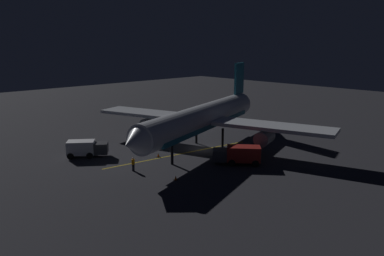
{
  "coord_description": "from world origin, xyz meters",
  "views": [
    {
      "loc": [
        -38.64,
        38.97,
        15.45
      ],
      "look_at": [
        0.0,
        2.0,
        3.5
      ],
      "focal_mm": 35.82,
      "sensor_mm": 36.0,
      "label": 1
    }
  ],
  "objects_px": {
    "traffic_cone_near_right": "(158,155)",
    "baggage_truck": "(86,149)",
    "catering_truck": "(239,155)",
    "ground_crew_worker": "(133,164)",
    "traffic_cone_near_left": "(176,178)",
    "airliner": "(204,118)"
  },
  "relations": [
    {
      "from": "traffic_cone_near_right",
      "to": "baggage_truck",
      "type": "bearing_deg",
      "value": 46.09
    },
    {
      "from": "baggage_truck",
      "to": "traffic_cone_near_right",
      "type": "distance_m",
      "value": 10.02
    },
    {
      "from": "catering_truck",
      "to": "ground_crew_worker",
      "type": "distance_m",
      "value": 13.55
    },
    {
      "from": "ground_crew_worker",
      "to": "baggage_truck",
      "type": "bearing_deg",
      "value": 7.71
    },
    {
      "from": "airliner",
      "to": "catering_truck",
      "type": "bearing_deg",
      "value": 164.98
    },
    {
      "from": "baggage_truck",
      "to": "traffic_cone_near_right",
      "type": "xyz_separation_m",
      "value": [
        -6.92,
        -7.19,
        -0.93
      ]
    },
    {
      "from": "catering_truck",
      "to": "ground_crew_worker",
      "type": "relative_size",
      "value": 3.41
    },
    {
      "from": "airliner",
      "to": "traffic_cone_near_right",
      "type": "height_order",
      "value": "airliner"
    },
    {
      "from": "catering_truck",
      "to": "ground_crew_worker",
      "type": "xyz_separation_m",
      "value": [
        7.27,
        11.43,
        -0.36
      ]
    },
    {
      "from": "baggage_truck",
      "to": "traffic_cone_near_left",
      "type": "height_order",
      "value": "baggage_truck"
    },
    {
      "from": "catering_truck",
      "to": "traffic_cone_near_left",
      "type": "bearing_deg",
      "value": 82.8
    },
    {
      "from": "airliner",
      "to": "ground_crew_worker",
      "type": "height_order",
      "value": "airliner"
    },
    {
      "from": "ground_crew_worker",
      "to": "traffic_cone_near_left",
      "type": "relative_size",
      "value": 3.16
    },
    {
      "from": "ground_crew_worker",
      "to": "traffic_cone_near_left",
      "type": "bearing_deg",
      "value": -164.79
    },
    {
      "from": "traffic_cone_near_left",
      "to": "ground_crew_worker",
      "type": "bearing_deg",
      "value": 15.21
    },
    {
      "from": "catering_truck",
      "to": "baggage_truck",
      "type": "bearing_deg",
      "value": 37.33
    },
    {
      "from": "baggage_truck",
      "to": "ground_crew_worker",
      "type": "distance_m",
      "value": 9.48
    },
    {
      "from": "baggage_truck",
      "to": "catering_truck",
      "type": "relative_size",
      "value": 0.94
    },
    {
      "from": "baggage_truck",
      "to": "ground_crew_worker",
      "type": "bearing_deg",
      "value": -172.29
    },
    {
      "from": "airliner",
      "to": "traffic_cone_near_right",
      "type": "bearing_deg",
      "value": 82.19
    },
    {
      "from": "baggage_truck",
      "to": "traffic_cone_near_left",
      "type": "distance_m",
      "value": 15.72
    },
    {
      "from": "traffic_cone_near_left",
      "to": "airliner",
      "type": "bearing_deg",
      "value": -58.51
    }
  ]
}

